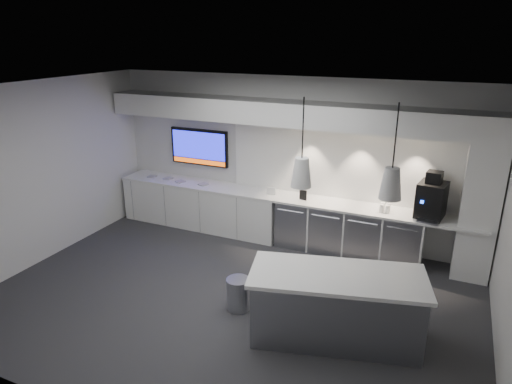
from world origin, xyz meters
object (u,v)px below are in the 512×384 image
at_px(island, 336,306).
at_px(coffee_machine, 432,198).
at_px(bin, 238,294).
at_px(wall_tv, 199,147).

bearing_deg(island, coffee_machine, 56.42).
bearing_deg(island, bin, 162.58).
relative_size(bin, coffee_machine, 0.62).
distance_m(wall_tv, island, 4.58).
height_order(island, coffee_machine, coffee_machine).
height_order(wall_tv, bin, wall_tv).
height_order(wall_tv, island, wall_tv).
height_order(bin, coffee_machine, coffee_machine).
bearing_deg(wall_tv, bin, -50.96).
bearing_deg(wall_tv, island, -37.41).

